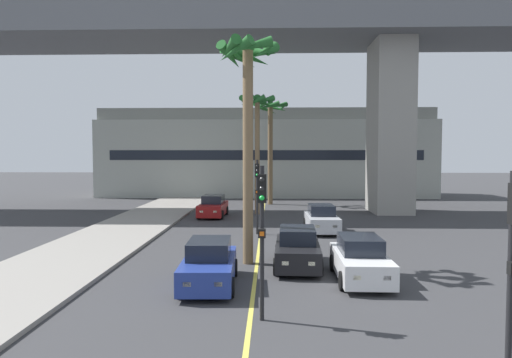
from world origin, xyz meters
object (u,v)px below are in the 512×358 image
at_px(traffic_light_median_far, 257,186).
at_px(palm_tree_far_median, 248,88).
at_px(car_queue_second, 297,249).
at_px(car_queue_fifth, 360,260).
at_px(traffic_light_median_near, 262,221).
at_px(palm_tree_near_median, 257,118).
at_px(palm_tree_mid_median, 270,125).
at_px(car_queue_fourth, 321,219).
at_px(car_queue_front, 209,265).
at_px(car_queue_third, 213,207).

relative_size(traffic_light_median_far, palm_tree_far_median, 0.46).
relative_size(car_queue_second, car_queue_fifth, 1.01).
relative_size(traffic_light_median_near, palm_tree_near_median, 0.47).
distance_m(traffic_light_median_far, palm_tree_mid_median, 16.38).
xyz_separation_m(traffic_light_median_far, palm_tree_far_median, (-0.17, -6.98, 4.47)).
bearing_deg(car_queue_fourth, car_queue_fifth, -88.61).
xyz_separation_m(car_queue_fifth, palm_tree_far_median, (-4.14, 2.42, 6.47)).
xyz_separation_m(car_queue_fifth, palm_tree_near_median, (-4.24, 18.21, 6.46)).
bearing_deg(car_queue_fourth, palm_tree_far_median, -115.96).
relative_size(traffic_light_median_far, palm_tree_near_median, 0.47).
xyz_separation_m(car_queue_front, car_queue_third, (-2.03, 17.47, 0.00)).
distance_m(car_queue_front, traffic_light_median_near, 4.31).
distance_m(car_queue_third, palm_tree_near_median, 7.35).
relative_size(car_queue_front, palm_tree_near_median, 0.46).
bearing_deg(palm_tree_mid_median, car_queue_front, -94.52).
relative_size(car_queue_third, car_queue_fourth, 1.01).
relative_size(traffic_light_median_near, traffic_light_median_far, 1.00).
bearing_deg(car_queue_second, palm_tree_mid_median, 92.74).
xyz_separation_m(car_queue_third, car_queue_fifth, (7.35, -16.58, 0.00)).
bearing_deg(traffic_light_median_near, palm_tree_far_median, 95.94).
relative_size(car_queue_second, palm_tree_far_median, 0.45).
xyz_separation_m(traffic_light_median_far, palm_tree_near_median, (-0.27, 8.81, 4.47)).
distance_m(car_queue_fourth, traffic_light_median_far, 4.33).
relative_size(car_queue_front, traffic_light_median_near, 0.99).
bearing_deg(car_queue_front, car_queue_fifth, 9.46).
distance_m(traffic_light_median_near, traffic_light_median_far, 13.63).
distance_m(car_queue_second, traffic_light_median_far, 8.01).
bearing_deg(traffic_light_median_near, palm_tree_near_median, 92.03).
height_order(traffic_light_median_near, palm_tree_far_median, palm_tree_far_median).
bearing_deg(palm_tree_mid_median, palm_tree_near_median, -98.06).
xyz_separation_m(car_queue_front, car_queue_fourth, (5.06, 11.28, 0.00)).
bearing_deg(traffic_light_median_far, traffic_light_median_near, -87.81).
bearing_deg(palm_tree_far_median, traffic_light_median_far, 88.61).
relative_size(traffic_light_median_near, palm_tree_far_median, 0.46).
xyz_separation_m(car_queue_front, car_queue_second, (3.18, 2.74, 0.00)).
distance_m(car_queue_fifth, palm_tree_near_median, 19.78).
xyz_separation_m(traffic_light_median_far, palm_tree_mid_median, (0.71, 15.77, 4.40)).
relative_size(car_queue_second, traffic_light_median_near, 0.99).
bearing_deg(palm_tree_mid_median, car_queue_fifth, -82.63).
relative_size(car_queue_second, traffic_light_median_far, 0.99).
bearing_deg(car_queue_front, car_queue_second, 40.80).
height_order(traffic_light_median_near, palm_tree_near_median, palm_tree_near_median).
height_order(car_queue_third, car_queue_fifth, same).
bearing_deg(car_queue_second, car_queue_fifth, -40.93).
bearing_deg(palm_tree_near_median, car_queue_second, -82.68).
bearing_deg(traffic_light_median_far, palm_tree_near_median, 91.77).
height_order(car_queue_fifth, palm_tree_near_median, palm_tree_near_median).
bearing_deg(car_queue_fourth, palm_tree_near_median, 117.03).
xyz_separation_m(car_queue_fifth, traffic_light_median_far, (-3.97, 9.40, 1.99)).
bearing_deg(traffic_light_median_far, car_queue_fifth, -67.12).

